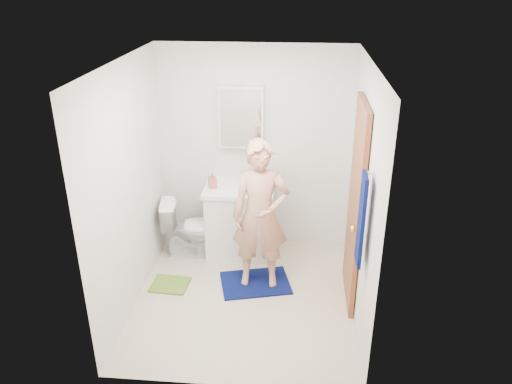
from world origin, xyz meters
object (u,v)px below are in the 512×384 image
towel (361,220)px  man (260,216)px  vanity_cabinet (240,222)px  medicine_cabinet (241,117)px  soap_dispenser (212,180)px  toothbrush_cup (254,179)px  toilet (192,228)px

towel → man: towel is taller
towel → vanity_cabinet: bearing=128.5°
vanity_cabinet → towel: towel is taller
medicine_cabinet → soap_dispenser: 0.77m
toothbrush_cup → medicine_cabinet: bearing=144.7°
vanity_cabinet → toilet: bearing=-168.2°
medicine_cabinet → man: medicine_cabinet is taller
towel → toothbrush_cup: towel is taller
vanity_cabinet → towel: bearing=-51.5°
medicine_cabinet → man: (0.29, -0.87, -0.78)m
medicine_cabinet → toilet: bearing=-148.4°
medicine_cabinet → toilet: size_ratio=1.00×
soap_dispenser → man: 0.84m
vanity_cabinet → soap_dispenser: (-0.30, -0.06, 0.54)m
vanity_cabinet → towel: (1.18, -1.48, 0.85)m
medicine_cabinet → towel: medicine_cabinet is taller
medicine_cabinet → toothbrush_cup: bearing=-35.3°
toilet → soap_dispenser: size_ratio=3.71×
vanity_cabinet → man: size_ratio=0.50×
medicine_cabinet → towel: (1.18, -1.71, -0.35)m
medicine_cabinet → toothbrush_cup: (0.15, -0.11, -0.70)m
vanity_cabinet → soap_dispenser: bearing=-169.5°
man → toothbrush_cup: bearing=97.5°
toothbrush_cup → toilet: bearing=-161.8°
toilet → soap_dispenser: soap_dispenser is taller
towel → toilet: bearing=141.7°
vanity_cabinet → medicine_cabinet: medicine_cabinet is taller
vanity_cabinet → medicine_cabinet: bearing=90.0°
soap_dispenser → towel: bearing=-44.0°
medicine_cabinet → man: 1.20m
man → soap_dispenser: bearing=132.5°
soap_dispenser → toilet: bearing=-166.8°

